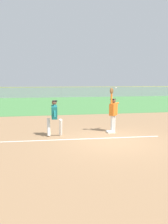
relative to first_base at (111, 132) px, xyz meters
The scene contains 12 objects.
ground_plane 1.65m from the first_base, 105.35° to the right, with size 81.27×81.27×0.00m, color #A37A54.
outfield_grass 15.74m from the first_base, 91.59° to the left, with size 55.28×18.88×0.01m, color #4C8C47.
chalk_foul_line 4.10m from the first_base, 167.32° to the right, with size 12.00×0.10×0.01m, color white.
first_base is the anchor object (origin of this frame).
fielder 1.12m from the first_base, 48.60° to the left, with size 0.72×0.70×2.28m.
runner 3.00m from the first_base, behind, with size 0.71×0.84×1.72m.
baseball 2.25m from the first_base, ahead, with size 0.07×0.07×0.07m, color white.
outfield_fence 25.19m from the first_base, 91.00° to the left, with size 55.36×0.08×1.69m.
parked_car_tan 30.00m from the first_base, 102.22° to the left, with size 4.50×2.32×1.25m.
parked_car_white 29.29m from the first_base, 91.67° to the left, with size 4.57×2.46×1.25m.
parked_car_silver 29.18m from the first_base, 81.62° to the left, with size 4.56×2.44×1.25m.
parked_car_red 30.38m from the first_base, 72.28° to the left, with size 4.51×2.33×1.25m.
Camera 1 is at (-2.92, -9.07, 2.61)m, focal length 35.69 mm.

